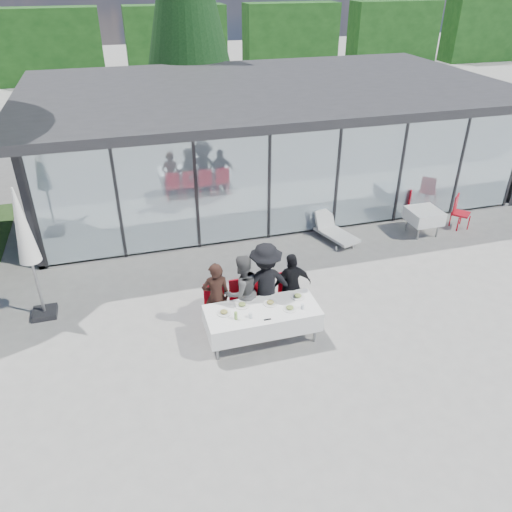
{
  "coord_description": "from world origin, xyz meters",
  "views": [
    {
      "loc": [
        -2.66,
        -7.71,
        6.65
      ],
      "look_at": [
        -0.13,
        1.2,
        1.21
      ],
      "focal_mm": 35.0,
      "sensor_mm": 36.0,
      "label": 1
    }
  ],
  "objects": [
    {
      "name": "diner_c",
      "position": [
        -0.11,
        0.53,
        0.92
      ],
      "size": [
        1.24,
        1.24,
        1.84
      ],
      "primitive_type": "imported",
      "rotation": [
        0.0,
        0.0,
        3.09
      ],
      "color": "black",
      "rests_on": "ground"
    },
    {
      "name": "plate_a",
      "position": [
        -1.12,
        -0.01,
        0.77
      ],
      "size": [
        0.28,
        0.28,
        0.07
      ],
      "color": "silver",
      "rests_on": "dining_table"
    },
    {
      "name": "spare_chair_b",
      "position": [
        5.37,
        4.15,
        0.54
      ],
      "size": [
        0.62,
        0.62,
        0.97
      ],
      "color": "red",
      "rests_on": "ground"
    },
    {
      "name": "ground",
      "position": [
        0.0,
        0.0,
        0.0
      ],
      "size": [
        90.0,
        90.0,
        0.0
      ],
      "primitive_type": "plane",
      "color": "gray",
      "rests_on": "ground"
    },
    {
      "name": "diner_d",
      "position": [
        0.46,
        0.53,
        0.76
      ],
      "size": [
        0.96,
        0.96,
        1.52
      ],
      "primitive_type": "imported",
      "rotation": [
        0.0,
        0.0,
        3.22
      ],
      "color": "black",
      "rests_on": "ground"
    },
    {
      "name": "diner_chair_b",
      "position": [
        -0.62,
        0.65,
        0.54
      ],
      "size": [
        0.44,
        0.44,
        0.97
      ],
      "color": "red",
      "rests_on": "ground"
    },
    {
      "name": "spare_chair_a",
      "position": [
        6.5,
        3.21,
        0.54
      ],
      "size": [
        0.62,
        0.62,
        0.97
      ],
      "color": "red",
      "rests_on": "ground"
    },
    {
      "name": "spare_table_right",
      "position": [
        5.31,
        3.12,
        0.55
      ],
      "size": [
        0.86,
        0.86,
        0.74
      ],
      "color": "white",
      "rests_on": "ground"
    },
    {
      "name": "juice_bottle",
      "position": [
        -0.94,
        -0.25,
        0.83
      ],
      "size": [
        0.06,
        0.06,
        0.16
      ],
      "primitive_type": "cylinder",
      "color": "#7FAE48",
      "rests_on": "dining_table"
    },
    {
      "name": "diner_b",
      "position": [
        -0.62,
        0.53,
        0.82
      ],
      "size": [
        1.0,
        1.0,
        1.65
      ],
      "primitive_type": "imported",
      "rotation": [
        0.0,
        0.0,
        3.44
      ],
      "color": "#535353",
      "rests_on": "ground"
    },
    {
      "name": "diner_chair_d",
      "position": [
        0.46,
        0.65,
        0.54
      ],
      "size": [
        0.44,
        0.44,
        0.97
      ],
      "color": "red",
      "rests_on": "ground"
    },
    {
      "name": "plate_b",
      "position": [
        -0.72,
        0.13,
        0.77
      ],
      "size": [
        0.28,
        0.28,
        0.07
      ],
      "color": "silver",
      "rests_on": "dining_table"
    },
    {
      "name": "diner_chair_c",
      "position": [
        -0.11,
        0.65,
        0.54
      ],
      "size": [
        0.44,
        0.44,
        0.97
      ],
      "color": "red",
      "rests_on": "ground"
    },
    {
      "name": "treeline",
      "position": [
        -2.0,
        28.0,
        2.2
      ],
      "size": [
        62.5,
        2.0,
        4.4
      ],
      "color": "#133B12",
      "rests_on": "ground"
    },
    {
      "name": "dining_table",
      "position": [
        -0.37,
        -0.1,
        0.54
      ],
      "size": [
        2.26,
        0.96,
        0.75
      ],
      "color": "white",
      "rests_on": "ground"
    },
    {
      "name": "market_umbrella",
      "position": [
        -4.71,
        1.99,
        1.99
      ],
      "size": [
        0.5,
        0.5,
        3.0
      ],
      "color": "black",
      "rests_on": "ground"
    },
    {
      "name": "lounger",
      "position": [
        2.77,
        3.55,
        0.26
      ],
      "size": [
        0.98,
        1.45,
        0.72
      ],
      "color": "silver",
      "rests_on": "ground"
    },
    {
      "name": "folded_eyeglasses",
      "position": [
        -0.36,
        -0.44,
        0.76
      ],
      "size": [
        0.14,
        0.03,
        0.01
      ],
      "primitive_type": "cube",
      "color": "black",
      "rests_on": "dining_table"
    },
    {
      "name": "plate_d",
      "position": [
        0.45,
        0.12,
        0.77
      ],
      "size": [
        0.28,
        0.28,
        0.07
      ],
      "color": "silver",
      "rests_on": "dining_table"
    },
    {
      "name": "plate_c",
      "position": [
        -0.16,
        0.05,
        0.77
      ],
      "size": [
        0.28,
        0.28,
        0.07
      ],
      "color": "silver",
      "rests_on": "dining_table"
    },
    {
      "name": "pavilion",
      "position": [
        2.0,
        8.16,
        2.15
      ],
      "size": [
        14.8,
        8.8,
        3.44
      ],
      "color": "gray",
      "rests_on": "ground"
    },
    {
      "name": "diner_a",
      "position": [
        -1.16,
        0.53,
        0.79
      ],
      "size": [
        0.61,
        0.61,
        1.58
      ],
      "primitive_type": "imported",
      "rotation": [
        0.0,
        0.0,
        3.09
      ],
      "color": "#301B15",
      "rests_on": "ground"
    },
    {
      "name": "drinking_glasses",
      "position": [
        -0.13,
        -0.28,
        0.8
      ],
      "size": [
        1.14,
        0.07,
        0.1
      ],
      "color": "silver",
      "rests_on": "dining_table"
    },
    {
      "name": "diner_chair_a",
      "position": [
        -1.16,
        0.65,
        0.54
      ],
      "size": [
        0.44,
        0.44,
        0.97
      ],
      "color": "red",
      "rests_on": "ground"
    },
    {
      "name": "plate_extra",
      "position": [
        0.16,
        -0.23,
        0.77
      ],
      "size": [
        0.28,
        0.28,
        0.07
      ],
      "color": "silver",
      "rests_on": "dining_table"
    }
  ]
}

